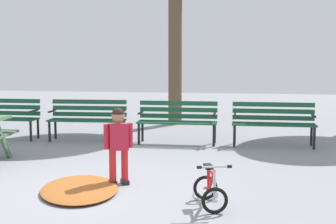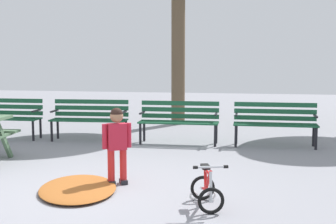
# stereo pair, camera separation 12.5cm
# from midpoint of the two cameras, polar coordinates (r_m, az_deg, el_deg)

# --- Properties ---
(ground) EXTENTS (36.00, 36.00, 0.00)m
(ground) POSITION_cam_midpoint_polar(r_m,az_deg,el_deg) (6.08, -11.47, -9.80)
(ground) COLOR gray
(park_bench_far_left) EXTENTS (1.61, 0.50, 0.85)m
(park_bench_far_left) POSITION_cam_midpoint_polar(r_m,az_deg,el_deg) (10.53, -20.16, -0.35)
(park_bench_far_left) COLOR #195133
(park_bench_far_left) RESTS_ON ground
(park_bench_left) EXTENTS (1.63, 0.57, 0.85)m
(park_bench_left) POSITION_cam_midpoint_polar(r_m,az_deg,el_deg) (9.80, -10.26, -0.54)
(park_bench_left) COLOR #195133
(park_bench_left) RESTS_ON ground
(park_bench_right) EXTENTS (1.61, 0.49, 0.85)m
(park_bench_right) POSITION_cam_midpoint_polar(r_m,az_deg,el_deg) (9.32, 0.81, -0.79)
(park_bench_right) COLOR #195133
(park_bench_right) RESTS_ON ground
(park_bench_far_right) EXTENTS (1.61, 0.48, 0.85)m
(park_bench_far_right) POSITION_cam_midpoint_polar(r_m,az_deg,el_deg) (9.26, 12.55, -1.00)
(park_bench_far_right) COLOR #195133
(park_bench_far_right) RESTS_ON ground
(child_standing) EXTENTS (0.36, 0.27, 1.05)m
(child_standing) POSITION_cam_midpoint_polar(r_m,az_deg,el_deg) (6.25, -6.74, -3.45)
(child_standing) COLOR red
(child_standing) RESTS_ON ground
(kids_bicycle) EXTENTS (0.49, 0.62, 0.54)m
(kids_bicycle) POSITION_cam_midpoint_polar(r_m,az_deg,el_deg) (5.40, 4.54, -9.56)
(kids_bicycle) COLOR black
(kids_bicycle) RESTS_ON ground
(leaf_pile) EXTENTS (1.39, 1.65, 0.07)m
(leaf_pile) POSITION_cam_midpoint_polar(r_m,az_deg,el_deg) (6.13, -11.48, -9.31)
(leaf_pile) COLOR #9E5623
(leaf_pile) RESTS_ON ground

